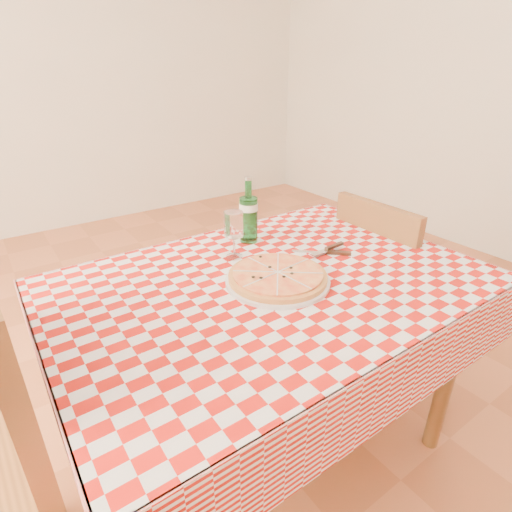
{
  "coord_description": "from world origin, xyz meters",
  "views": [
    {
      "loc": [
        -0.66,
        -0.85,
        1.35
      ],
      "look_at": [
        -0.02,
        0.06,
        0.82
      ],
      "focal_mm": 28.0,
      "sensor_mm": 36.0,
      "label": 1
    }
  ],
  "objects_px": {
    "chair_near": "(383,282)",
    "water_bottle": "(249,210)",
    "pizza_plate": "(278,276)",
    "dining_table": "(272,306)",
    "wine_glass": "(234,235)"
  },
  "relations": [
    {
      "from": "chair_near",
      "to": "water_bottle",
      "type": "height_order",
      "value": "water_bottle"
    },
    {
      "from": "chair_near",
      "to": "water_bottle",
      "type": "distance_m",
      "value": 0.71
    },
    {
      "from": "pizza_plate",
      "to": "chair_near",
      "type": "bearing_deg",
      "value": 8.36
    },
    {
      "from": "dining_table",
      "to": "wine_glass",
      "type": "xyz_separation_m",
      "value": [
        -0.01,
        0.2,
        0.18
      ]
    },
    {
      "from": "water_bottle",
      "to": "wine_glass",
      "type": "xyz_separation_m",
      "value": [
        -0.12,
        -0.09,
        -0.04
      ]
    },
    {
      "from": "pizza_plate",
      "to": "wine_glass",
      "type": "relative_size",
      "value": 1.95
    },
    {
      "from": "pizza_plate",
      "to": "wine_glass",
      "type": "bearing_deg",
      "value": 93.71
    },
    {
      "from": "wine_glass",
      "to": "chair_near",
      "type": "bearing_deg",
      "value": -10.28
    },
    {
      "from": "chair_near",
      "to": "pizza_plate",
      "type": "bearing_deg",
      "value": -171.4
    },
    {
      "from": "water_bottle",
      "to": "dining_table",
      "type": "bearing_deg",
      "value": -110.29
    },
    {
      "from": "chair_near",
      "to": "pizza_plate",
      "type": "distance_m",
      "value": 0.73
    },
    {
      "from": "chair_near",
      "to": "dining_table",
      "type": "bearing_deg",
      "value": -173.3
    },
    {
      "from": "dining_table",
      "to": "chair_near",
      "type": "relative_size",
      "value": 1.38
    },
    {
      "from": "pizza_plate",
      "to": "water_bottle",
      "type": "distance_m",
      "value": 0.34
    },
    {
      "from": "dining_table",
      "to": "wine_glass",
      "type": "relative_size",
      "value": 7.38
    }
  ]
}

